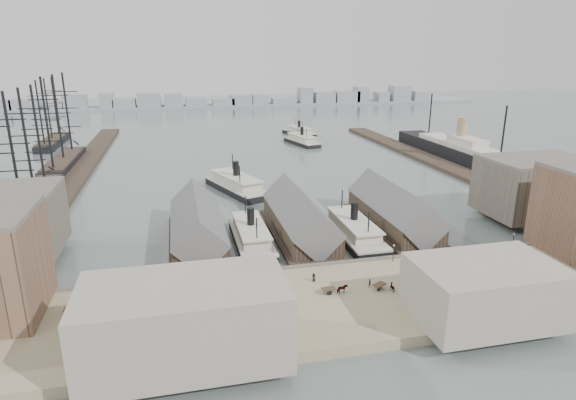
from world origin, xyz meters
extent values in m
plane|color=#53605E|center=(0.00, 0.00, 0.00)|extent=(900.00, 900.00, 0.00)
cube|color=gray|center=(0.00, -20.00, 1.00)|extent=(180.00, 30.00, 2.00)
cube|color=#59544C|center=(0.00, -5.20, 1.15)|extent=(180.00, 1.20, 2.30)
cube|color=#2D231C|center=(-68.00, 100.00, 0.80)|extent=(10.00, 220.00, 1.60)
cube|color=#2D231C|center=(78.00, 90.00, 0.80)|extent=(10.00, 180.00, 1.60)
cube|color=#2D231C|center=(-26.00, 16.00, 0.60)|extent=(14.00, 42.00, 1.20)
cube|color=#2D231C|center=(-26.00, 17.00, 3.70)|extent=(12.00, 36.00, 5.00)
cube|color=#59595B|center=(-26.00, 17.00, 6.30)|extent=(12.60, 37.00, 12.60)
cube|color=#2D231C|center=(0.00, 16.00, 0.60)|extent=(14.00, 42.00, 1.20)
cube|color=#2D231C|center=(0.00, 17.00, 3.70)|extent=(12.00, 36.00, 5.00)
cube|color=#59595B|center=(0.00, 17.00, 6.30)|extent=(12.60, 37.00, 12.60)
cube|color=#2D231C|center=(26.00, 16.00, 0.60)|extent=(14.00, 42.00, 1.20)
cube|color=#2D231C|center=(26.00, 17.00, 3.70)|extent=(12.00, 36.00, 5.00)
cube|color=#59595B|center=(26.00, 17.00, 6.30)|extent=(12.60, 37.00, 12.60)
cube|color=#60564C|center=(68.00, 15.00, 9.50)|extent=(28.00, 20.00, 15.00)
cube|color=gray|center=(20.00, -32.00, 7.00)|extent=(24.00, 16.00, 10.00)
cube|color=gray|center=(-30.00, -32.00, 8.00)|extent=(30.00, 16.00, 12.00)
cylinder|color=black|center=(-45.00, -7.00, 3.80)|extent=(0.16, 0.16, 3.60)
sphere|color=beige|center=(-45.00, -7.00, 5.70)|extent=(0.44, 0.44, 0.44)
cylinder|color=black|center=(-15.00, -7.00, 3.80)|extent=(0.16, 0.16, 3.60)
sphere|color=beige|center=(-15.00, -7.00, 5.70)|extent=(0.44, 0.44, 0.44)
cylinder|color=black|center=(15.00, -7.00, 3.80)|extent=(0.16, 0.16, 3.60)
sphere|color=beige|center=(15.00, -7.00, 5.70)|extent=(0.44, 0.44, 0.44)
cylinder|color=black|center=(45.00, -7.00, 3.80)|extent=(0.16, 0.16, 3.60)
sphere|color=beige|center=(45.00, -7.00, 5.70)|extent=(0.44, 0.44, 0.44)
cube|color=gray|center=(0.00, 340.00, 1.00)|extent=(500.00, 40.00, 2.00)
cube|color=gray|center=(-162.59, 330.00, 5.11)|extent=(17.36, 14.00, 10.23)
cube|color=gray|center=(-145.16, 330.00, 5.14)|extent=(20.65, 14.00, 10.28)
cube|color=gray|center=(-123.57, 330.00, 3.62)|extent=(14.71, 14.00, 7.23)
cube|color=gray|center=(-107.98, 330.00, 6.62)|extent=(17.63, 14.00, 13.23)
cube|color=gray|center=(-83.49, 330.00, 6.79)|extent=(10.74, 14.00, 13.58)
cube|color=gray|center=(-69.86, 330.00, 4.32)|extent=(18.06, 14.00, 8.64)
cube|color=gray|center=(-49.92, 330.00, 6.64)|extent=(18.55, 14.00, 13.29)
cube|color=gray|center=(-29.70, 330.00, 6.24)|extent=(15.33, 14.00, 12.47)
cube|color=gray|center=(-11.29, 330.00, 4.36)|extent=(17.56, 14.00, 8.72)
cube|color=gray|center=(11.96, 330.00, 3.82)|extent=(18.76, 14.00, 7.63)
cube|color=gray|center=(27.85, 330.00, 5.17)|extent=(17.61, 14.00, 10.35)
cube|color=gray|center=(44.04, 330.00, 5.15)|extent=(13.38, 14.00, 10.30)
cube|color=gray|center=(65.61, 330.00, 3.38)|extent=(20.73, 14.00, 6.75)
cube|color=gray|center=(85.69, 330.00, 7.79)|extent=(11.51, 14.00, 15.57)
cube|color=gray|center=(103.47, 330.00, 5.63)|extent=(18.17, 14.00, 11.26)
cube|color=gray|center=(125.20, 330.00, 5.92)|extent=(21.81, 14.00, 11.83)
cube|color=gray|center=(139.05, 330.00, 7.75)|extent=(11.12, 14.00, 15.50)
cube|color=gray|center=(159.69, 330.00, 5.14)|extent=(10.90, 14.00, 10.29)
cube|color=gray|center=(177.90, 330.00, 7.86)|extent=(17.95, 14.00, 15.72)
cube|color=gray|center=(197.92, 330.00, 5.26)|extent=(14.21, 14.00, 10.51)
cube|color=black|center=(-13.00, 14.67, 0.90)|extent=(7.97, 27.88, 1.79)
cube|color=beige|center=(-13.00, 14.67, 2.19)|extent=(8.37, 27.88, 0.50)
cube|color=beige|center=(-13.00, 14.67, 3.59)|extent=(6.47, 19.92, 2.19)
cube|color=beige|center=(-13.00, 14.67, 4.98)|extent=(6.97, 21.91, 0.40)
cylinder|color=black|center=(-13.00, 14.67, 7.17)|extent=(1.79, 1.79, 4.48)
cylinder|color=black|center=(-13.00, 23.64, 6.97)|extent=(0.30, 0.30, 5.98)
cylinder|color=black|center=(-13.00, 5.71, 6.97)|extent=(0.30, 0.30, 5.98)
cube|color=black|center=(13.00, 12.04, 0.94)|extent=(8.32, 29.11, 1.87)
cube|color=beige|center=(13.00, 12.04, 2.29)|extent=(8.73, 29.11, 0.52)
cube|color=beige|center=(13.00, 12.04, 3.74)|extent=(6.76, 20.79, 2.29)
cube|color=beige|center=(13.00, 12.04, 5.20)|extent=(7.28, 22.87, 0.42)
cylinder|color=black|center=(13.00, 12.04, 7.49)|extent=(1.87, 1.87, 4.68)
cylinder|color=black|center=(13.00, 21.40, 7.28)|extent=(0.31, 0.31, 6.24)
cylinder|color=black|center=(13.00, 2.69, 7.28)|extent=(0.31, 0.31, 6.24)
cube|color=black|center=(-10.57, 62.26, 1.02)|extent=(19.42, 32.77, 2.03)
cube|color=beige|center=(-10.57, 62.26, 2.48)|extent=(19.84, 32.93, 0.56)
cube|color=beige|center=(-10.57, 62.26, 4.06)|extent=(14.70, 23.72, 2.48)
cube|color=beige|center=(-10.57, 62.26, 5.64)|extent=(16.01, 26.03, 0.45)
cylinder|color=black|center=(-10.57, 62.26, 8.13)|extent=(2.03, 2.03, 5.08)
cylinder|color=black|center=(-10.57, 72.42, 7.90)|extent=(0.34, 0.34, 6.77)
cylinder|color=black|center=(-10.57, 52.10, 7.90)|extent=(0.34, 0.34, 6.77)
cube|color=black|center=(33.72, 142.83, 0.86)|extent=(13.87, 27.86, 1.72)
cube|color=beige|center=(33.72, 142.83, 2.11)|extent=(14.24, 27.95, 0.48)
cube|color=beige|center=(33.72, 142.83, 3.45)|extent=(10.64, 20.08, 2.11)
cube|color=beige|center=(33.72, 142.83, 4.79)|extent=(11.56, 22.05, 0.38)
cylinder|color=black|center=(33.72, 142.83, 6.89)|extent=(1.72, 1.72, 4.31)
cylinder|color=black|center=(33.72, 151.44, 6.70)|extent=(0.29, 0.29, 5.74)
cylinder|color=black|center=(33.72, 134.21, 6.70)|extent=(0.29, 0.29, 5.74)
cube|color=black|center=(39.61, 171.76, 0.80)|extent=(15.47, 25.64, 1.59)
cube|color=beige|center=(39.61, 171.76, 1.94)|extent=(15.80, 25.76, 0.44)
cube|color=beige|center=(39.61, 171.76, 3.18)|extent=(11.70, 18.56, 1.94)
cube|color=beige|center=(39.61, 171.76, 4.42)|extent=(12.74, 20.37, 0.35)
cylinder|color=black|center=(39.61, 171.76, 6.36)|extent=(1.59, 1.59, 3.98)
cylinder|color=black|center=(39.61, 179.71, 6.19)|extent=(0.27, 0.27, 5.30)
cylinder|color=black|center=(39.61, 163.80, 6.19)|extent=(0.27, 0.27, 5.30)
cube|color=black|center=(-74.76, 58.31, 1.74)|extent=(8.71, 60.04, 3.49)
cube|color=#2D231C|center=(-74.76, 58.31, 3.78)|extent=(8.23, 54.03, 0.58)
cylinder|color=black|center=(-74.76, 51.31, 19.37)|extent=(0.77, 0.77, 32.92)
cylinder|color=black|center=(-74.76, 65.32, 19.37)|extent=(0.77, 0.77, 32.92)
cylinder|color=black|center=(-74.76, 79.33, 19.37)|extent=(0.77, 0.77, 32.92)
cube|color=black|center=(-75.61, 115.07, 1.83)|extent=(9.14, 52.83, 3.66)
cube|color=#2D231C|center=(-75.61, 115.07, 3.96)|extent=(8.64, 47.54, 0.61)
cylinder|color=black|center=(-75.61, 96.58, 20.32)|extent=(0.81, 0.81, 34.54)
cylinder|color=black|center=(-75.61, 115.07, 20.32)|extent=(0.81, 0.81, 34.54)
cylinder|color=black|center=(-75.61, 133.56, 20.32)|extent=(0.81, 0.81, 34.54)
cube|color=black|center=(-91.47, 168.79, 1.63)|extent=(8.17, 45.41, 3.27)
cube|color=#2D231C|center=(-91.47, 168.79, 3.54)|extent=(7.72, 40.87, 0.54)
cylinder|color=black|center=(-91.47, 152.89, 18.16)|extent=(0.73, 0.73, 30.88)
cylinder|color=black|center=(-91.47, 168.79, 18.16)|extent=(0.73, 0.73, 30.88)
cylinder|color=black|center=(-91.47, 184.68, 18.16)|extent=(0.73, 0.73, 30.88)
cube|color=black|center=(92.00, 90.60, 2.98)|extent=(12.89, 94.21, 5.95)
cube|color=beige|center=(92.00, 90.60, 6.94)|extent=(10.91, 54.55, 1.98)
cube|color=beige|center=(92.00, 85.65, 9.42)|extent=(7.93, 19.83, 2.98)
cylinder|color=tan|center=(92.00, 90.60, 13.88)|extent=(4.36, 4.36, 9.92)
cube|color=black|center=(41.27, -15.15, 2.40)|extent=(3.83, 9.64, 0.79)
cube|color=#2E3426|center=(41.27, -15.15, 4.07)|extent=(4.01, 10.14, 2.57)
cube|color=#59595B|center=(41.27, -15.15, 5.51)|extent=(4.27, 10.56, 0.30)
imported|color=black|center=(-46.67, -14.90, 2.76)|extent=(1.38, 1.23, 1.52)
cube|color=#3F2D21|center=(-49.27, -14.91, 2.90)|extent=(2.60, 1.51, 0.25)
cylinder|color=black|center=(-49.27, -15.61, 2.55)|extent=(1.10, 0.08, 1.10)
cylinder|color=black|center=(-49.27, -14.21, 2.55)|extent=(1.10, 0.08, 1.10)
imported|color=black|center=(-0.66, -18.26, 2.84)|extent=(2.08, 1.14, 1.68)
cube|color=#3F2D21|center=(-3.24, -17.94, 2.90)|extent=(2.76, 1.80, 0.25)
cylinder|color=black|center=(-3.32, -18.64, 2.55)|extent=(1.10, 0.21, 1.10)
cylinder|color=black|center=(-3.15, -17.25, 2.55)|extent=(1.10, 0.21, 1.10)
imported|color=black|center=(9.11, -19.76, 2.77)|extent=(1.88, 1.96, 1.54)
cube|color=#3F2D21|center=(6.83, -18.51, 2.90)|extent=(3.00, 2.56, 0.25)
cylinder|color=black|center=(6.49, -19.13, 2.55)|extent=(1.00, 0.60, 1.10)
cylinder|color=black|center=(7.17, -17.90, 2.55)|extent=(1.00, 0.60, 1.10)
imported|color=black|center=(-42.66, -13.69, 2.82)|extent=(0.66, 0.53, 1.65)
imported|color=black|center=(-43.84, -19.47, 2.86)|extent=(0.96, 1.04, 1.73)
imported|color=black|center=(-26.87, -8.00, 2.83)|extent=(1.11, 0.68, 1.67)
imported|color=black|center=(-15.54, -20.75, 2.81)|extent=(0.55, 1.01, 1.63)
imported|color=black|center=(-4.59, -12.40, 2.90)|extent=(1.03, 1.01, 1.79)
imported|color=black|center=(5.34, -17.28, 2.86)|extent=(0.76, 0.67, 1.72)
imported|color=black|center=(18.72, -14.44, 2.87)|extent=(0.91, 0.75, 1.73)
imported|color=black|center=(23.29, -22.43, 2.85)|extent=(1.20, 1.24, 1.70)
imported|color=black|center=(37.30, -13.33, 2.87)|extent=(0.87, 1.10, 1.75)
imported|color=black|center=(51.23, -18.07, 2.86)|extent=(0.94, 0.72, 1.73)
camera|label=1|loc=(-29.41, -96.07, 45.90)|focal=30.00mm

